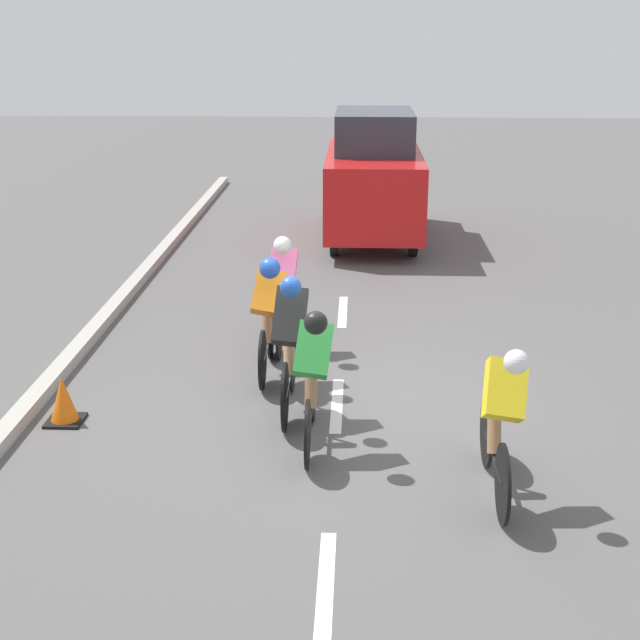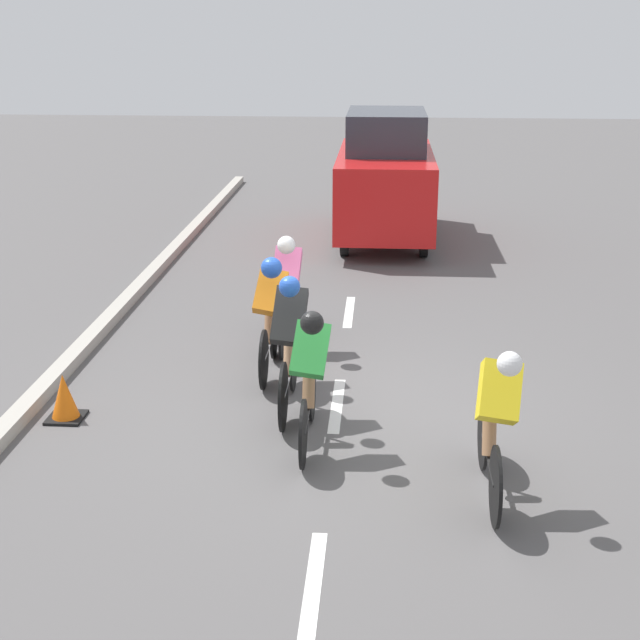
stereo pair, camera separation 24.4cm
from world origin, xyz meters
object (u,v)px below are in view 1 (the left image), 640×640
(cyclist_yellow, at_px, (501,417))
(support_car, at_px, (374,177))
(cyclist_pink, at_px, (283,288))
(cyclist_orange, at_px, (268,311))
(cyclist_black, at_px, (290,340))
(traffic_cone, at_px, (63,401))
(cyclist_green, at_px, (312,372))

(cyclist_yellow, relative_size, support_car, 0.42)
(cyclist_yellow, bearing_deg, cyclist_pink, -59.40)
(cyclist_orange, height_order, cyclist_black, cyclist_black)
(traffic_cone, bearing_deg, cyclist_orange, -145.34)
(cyclist_orange, bearing_deg, support_car, -100.53)
(cyclist_black, bearing_deg, traffic_cone, 9.01)
(cyclist_orange, height_order, traffic_cone, cyclist_orange)
(cyclist_green, xyz_separation_m, cyclist_black, (0.27, -0.77, 0.04))
(cyclist_pink, height_order, cyclist_green, cyclist_pink)
(traffic_cone, bearing_deg, cyclist_green, 170.92)
(cyclist_black, height_order, support_car, support_car)
(cyclist_green, height_order, traffic_cone, cyclist_green)
(support_car, relative_size, traffic_cone, 8.08)
(cyclist_pink, height_order, cyclist_black, cyclist_black)
(support_car, bearing_deg, cyclist_black, 83.07)
(cyclist_pink, distance_m, cyclist_orange, 0.97)
(cyclist_orange, distance_m, cyclist_yellow, 3.44)
(cyclist_pink, xyz_separation_m, traffic_cone, (2.04, 2.31, -0.53))
(cyclist_pink, xyz_separation_m, cyclist_black, (-0.23, 1.95, 0.03))
(cyclist_orange, xyz_separation_m, support_car, (-1.27, -6.83, 0.38))
(traffic_cone, bearing_deg, cyclist_yellow, 162.83)
(cyclist_green, distance_m, cyclist_yellow, 1.85)
(cyclist_pink, xyz_separation_m, cyclist_green, (-0.50, 2.72, -0.01))
(traffic_cone, bearing_deg, cyclist_pink, -131.38)
(cyclist_pink, bearing_deg, support_car, -101.39)
(cyclist_green, relative_size, cyclist_black, 0.97)
(cyclist_pink, xyz_separation_m, cyclist_yellow, (-2.13, 3.60, -0.03))
(cyclist_orange, relative_size, support_car, 0.41)
(cyclist_black, xyz_separation_m, cyclist_yellow, (-1.89, 1.65, -0.06))
(cyclist_green, relative_size, cyclist_orange, 1.03)
(cyclist_pink, xyz_separation_m, support_car, (-1.18, -5.87, 0.38))
(cyclist_black, bearing_deg, cyclist_green, 109.56)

